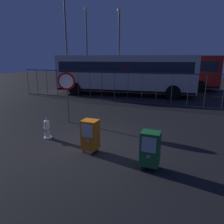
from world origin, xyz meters
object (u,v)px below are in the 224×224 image
bus_far (158,70)px  street_light_far_left (119,46)px  fire_hydrant (47,129)px  newspaper_box_secondary (90,134)px  street_light_near_left (87,43)px  bus_near (125,73)px  newspaper_box_primary (150,148)px  stop_sign (67,87)px  street_light_near_right (66,35)px

bus_far → street_light_far_left: street_light_far_left is taller
fire_hydrant → street_light_far_left: (-0.86, 9.80, 3.37)m
fire_hydrant → newspaper_box_secondary: (1.97, -0.41, 0.22)m
street_light_near_left → bus_far: bearing=20.2°
bus_near → bus_far: size_ratio=1.02×
newspaper_box_primary → stop_sign: stop_sign is taller
bus_near → street_light_near_right: (-5.45, 0.40, 2.97)m
fire_hydrant → street_light_near_left: 13.51m
stop_sign → newspaper_box_secondary: bearing=-44.9°
stop_sign → street_light_near_right: (-5.46, 8.30, 3.08)m
newspaper_box_secondary → bus_near: bearing=103.0°
newspaper_box_secondary → street_light_near_right: (-7.81, 10.65, 4.11)m
stop_sign → bus_near: 7.90m
street_light_near_left → street_light_near_right: 2.12m
fire_hydrant → newspaper_box_secondary: newspaper_box_secondary is taller
fire_hydrant → bus_far: 14.47m
street_light_near_left → street_light_far_left: street_light_near_left is taller
newspaper_box_primary → street_light_near_right: size_ratio=0.12×
street_light_near_left → stop_sign: bearing=-66.2°
newspaper_box_primary → street_light_near_right: (-9.72, 10.97, 4.11)m
newspaper_box_primary → bus_near: bearing=112.0°
stop_sign → bus_near: bus_near is taller
street_light_near_left → street_light_near_right: street_light_near_right is taller
newspaper_box_secondary → fire_hydrant: bearing=168.3°
stop_sign → bus_far: size_ratio=0.21×
newspaper_box_primary → stop_sign: (-4.26, 2.67, 1.03)m
bus_near → bus_far: 4.85m
street_light_near_right → stop_sign: bearing=-56.7°
street_light_near_left → bus_near: bearing=-26.2°
newspaper_box_primary → bus_near: bus_near is taller
street_light_far_left → bus_near: bearing=5.1°
newspaper_box_secondary → newspaper_box_primary: bearing=-9.7°
bus_far → bus_near: bearing=-113.1°
bus_near → street_light_near_left: street_light_near_left is taller
newspaper_box_primary → street_light_far_left: street_light_far_left is taller
stop_sign → street_light_near_right: bearing=123.3°
fire_hydrant → newspaper_box_primary: newspaper_box_primary is taller
newspaper_box_primary → newspaper_box_secondary: (-1.90, 0.32, 0.00)m
stop_sign → street_light_near_right: size_ratio=0.27×
stop_sign → street_light_near_right: 10.40m
newspaper_box_secondary → street_light_far_left: (-2.83, 10.20, 3.15)m
bus_far → street_light_near_left: (-6.26, -2.30, 2.43)m
newspaper_box_primary → bus_near: (-4.26, 10.57, 1.14)m
street_light_near_left → newspaper_box_secondary: bearing=-61.3°
stop_sign → bus_far: bearing=81.7°
fire_hydrant → bus_far: bearing=84.3°
fire_hydrant → street_light_near_left: bearing=111.9°
newspaper_box_secondary → bus_near: bus_near is taller
bus_far → street_light_near_right: (-7.27, -4.09, 2.97)m
fire_hydrant → newspaper_box_primary: size_ratio=0.73×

